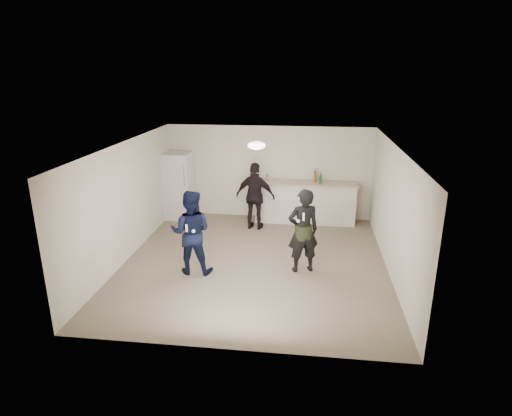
# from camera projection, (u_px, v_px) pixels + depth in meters

# --- Properties ---
(floor) EXTENTS (6.00, 6.00, 0.00)m
(floor) POSITION_uv_depth(u_px,v_px,m) (255.00, 262.00, 9.12)
(floor) COLOR #6B5B4C
(floor) RESTS_ON ground
(ceiling) EXTENTS (6.00, 6.00, 0.00)m
(ceiling) POSITION_uv_depth(u_px,v_px,m) (255.00, 146.00, 8.34)
(ceiling) COLOR silver
(ceiling) RESTS_ON wall_back
(wall_back) EXTENTS (6.00, 0.00, 6.00)m
(wall_back) POSITION_uv_depth(u_px,v_px,m) (269.00, 172.00, 11.56)
(wall_back) COLOR beige
(wall_back) RESTS_ON floor
(wall_front) EXTENTS (6.00, 0.00, 6.00)m
(wall_front) POSITION_uv_depth(u_px,v_px,m) (227.00, 273.00, 5.90)
(wall_front) COLOR beige
(wall_front) RESTS_ON floor
(wall_left) EXTENTS (0.00, 6.00, 6.00)m
(wall_left) POSITION_uv_depth(u_px,v_px,m) (126.00, 201.00, 9.05)
(wall_left) COLOR beige
(wall_left) RESTS_ON floor
(wall_right) EXTENTS (0.00, 6.00, 6.00)m
(wall_right) POSITION_uv_depth(u_px,v_px,m) (393.00, 212.00, 8.41)
(wall_right) COLOR beige
(wall_right) RESTS_ON floor
(counter) EXTENTS (2.60, 0.56, 1.05)m
(counter) POSITION_uv_depth(u_px,v_px,m) (305.00, 203.00, 11.36)
(counter) COLOR silver
(counter) RESTS_ON floor
(counter_top) EXTENTS (2.68, 0.64, 0.04)m
(counter_top) POSITION_uv_depth(u_px,v_px,m) (306.00, 183.00, 11.18)
(counter_top) COLOR #C5AE98
(counter_top) RESTS_ON counter
(fridge) EXTENTS (0.70, 0.70, 1.80)m
(fridge) POSITION_uv_depth(u_px,v_px,m) (178.00, 186.00, 11.57)
(fridge) COLOR silver
(fridge) RESTS_ON floor
(fridge_handle) EXTENTS (0.02, 0.02, 0.60)m
(fridge_handle) POSITION_uv_depth(u_px,v_px,m) (184.00, 175.00, 11.07)
(fridge_handle) COLOR silver
(fridge_handle) RESTS_ON fridge
(ceiling_dome) EXTENTS (0.36, 0.36, 0.16)m
(ceiling_dome) POSITION_uv_depth(u_px,v_px,m) (257.00, 145.00, 8.64)
(ceiling_dome) COLOR white
(ceiling_dome) RESTS_ON ceiling
(shaker) EXTENTS (0.08, 0.08, 0.17)m
(shaker) POSITION_uv_depth(u_px,v_px,m) (267.00, 177.00, 11.41)
(shaker) COLOR silver
(shaker) RESTS_ON counter_top
(man) EXTENTS (0.86, 0.68, 1.71)m
(man) POSITION_uv_depth(u_px,v_px,m) (191.00, 232.00, 8.44)
(man) COLOR #0E163C
(man) RESTS_ON floor
(woman) EXTENTS (0.73, 0.59, 1.73)m
(woman) POSITION_uv_depth(u_px,v_px,m) (303.00, 231.00, 8.48)
(woman) COLOR black
(woman) RESTS_ON floor
(camo_shorts) EXTENTS (0.34, 0.34, 0.28)m
(camo_shorts) POSITION_uv_depth(u_px,v_px,m) (303.00, 232.00, 8.48)
(camo_shorts) COLOR #2A3618
(camo_shorts) RESTS_ON woman
(spectator) EXTENTS (1.06, 0.58, 1.72)m
(spectator) POSITION_uv_depth(u_px,v_px,m) (255.00, 196.00, 10.77)
(spectator) COLOR black
(spectator) RESTS_ON floor
(remote_man) EXTENTS (0.04, 0.04, 0.15)m
(remote_man) POSITION_uv_depth(u_px,v_px,m) (187.00, 228.00, 8.11)
(remote_man) COLOR white
(remote_man) RESTS_ON man
(nunchuk_man) EXTENTS (0.07, 0.07, 0.07)m
(nunchuk_man) POSITION_uv_depth(u_px,v_px,m) (193.00, 231.00, 8.15)
(nunchuk_man) COLOR white
(nunchuk_man) RESTS_ON man
(remote_woman) EXTENTS (0.04, 0.04, 0.15)m
(remote_woman) POSITION_uv_depth(u_px,v_px,m) (304.00, 217.00, 8.12)
(remote_woman) COLOR white
(remote_woman) RESTS_ON woman
(nunchuk_woman) EXTENTS (0.07, 0.07, 0.07)m
(nunchuk_woman) POSITION_uv_depth(u_px,v_px,m) (298.00, 221.00, 8.19)
(nunchuk_woman) COLOR white
(nunchuk_woman) RESTS_ON woman
(bottle_cluster) EXTENTS (0.22, 0.33, 0.27)m
(bottle_cluster) POSITION_uv_depth(u_px,v_px,m) (316.00, 178.00, 11.16)
(bottle_cluster) COLOR #12411B
(bottle_cluster) RESTS_ON counter_top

